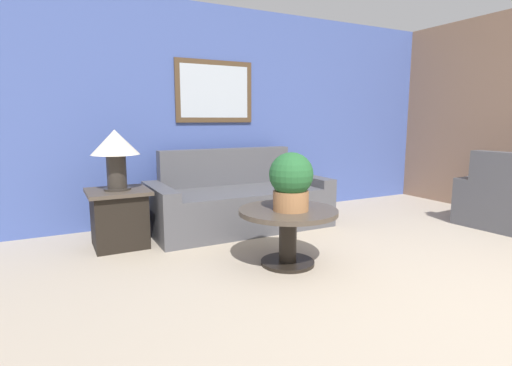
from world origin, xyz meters
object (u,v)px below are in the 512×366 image
Objects in this scene: coffee_table at (288,225)px; potted_plant_on_table at (291,180)px; side_table at (119,217)px; table_lamp at (115,148)px; couch_main at (239,203)px.

potted_plant_on_table reaches higher than coffee_table.
table_lamp reaches higher than side_table.
table_lamp is (0.00, 0.00, 0.68)m from side_table.
table_lamp is 1.19× the size of potted_plant_on_table.
coffee_table is at bearing 87.61° from potted_plant_on_table.
table_lamp is 1.73m from potted_plant_on_table.
coffee_table is 1.47× the size of side_table.
coffee_table is 0.39m from potted_plant_on_table.
coffee_table is 1.80m from table_lamp.
potted_plant_on_table reaches higher than side_table.
couch_main reaches higher than side_table.
couch_main is at bearing 4.50° from table_lamp.
couch_main is 2.40× the size of coffee_table.
side_table is at bearing 134.97° from coffee_table.
table_lamp is at bearing 134.97° from coffee_table.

